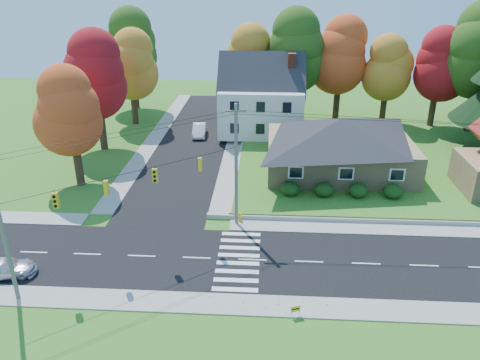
# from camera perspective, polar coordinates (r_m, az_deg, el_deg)

# --- Properties ---
(ground) EXTENTS (120.00, 120.00, 0.00)m
(ground) POSITION_cam_1_polar(r_m,az_deg,el_deg) (33.75, 1.52, -9.71)
(ground) COLOR #3D7923
(road_main) EXTENTS (90.00, 8.00, 0.02)m
(road_main) POSITION_cam_1_polar(r_m,az_deg,el_deg) (33.74, 1.52, -9.69)
(road_main) COLOR black
(road_main) RESTS_ON ground
(road_cross) EXTENTS (8.00, 44.00, 0.02)m
(road_cross) POSITION_cam_1_polar(r_m,az_deg,el_deg) (57.90, -5.49, 5.01)
(road_cross) COLOR black
(road_cross) RESTS_ON ground
(sidewalk_north) EXTENTS (90.00, 2.00, 0.08)m
(sidewalk_north) POSITION_cam_1_polar(r_m,az_deg,el_deg) (37.99, 1.80, -5.48)
(sidewalk_north) COLOR #9C9A90
(sidewalk_north) RESTS_ON ground
(sidewalk_south) EXTENTS (90.00, 2.00, 0.08)m
(sidewalk_south) POSITION_cam_1_polar(r_m,az_deg,el_deg) (29.69, 1.16, -14.99)
(sidewalk_south) COLOR #9C9A90
(sidewalk_south) RESTS_ON ground
(lawn) EXTENTS (30.00, 30.00, 0.50)m
(lawn) POSITION_cam_1_polar(r_m,az_deg,el_deg) (53.83, 16.35, 2.90)
(lawn) COLOR #3D7923
(lawn) RESTS_ON ground
(ranch_house) EXTENTS (14.60, 10.60, 5.40)m
(ranch_house) POSITION_cam_1_polar(r_m,az_deg,el_deg) (47.25, 12.06, 4.35)
(ranch_house) COLOR tan
(ranch_house) RESTS_ON lawn
(colonial_house) EXTENTS (10.40, 8.40, 9.60)m
(colonial_house) POSITION_cam_1_polar(r_m,az_deg,el_deg) (57.84, 2.64, 9.80)
(colonial_house) COLOR silver
(colonial_house) RESTS_ON lawn
(hedge_row) EXTENTS (10.70, 1.70, 1.27)m
(hedge_row) POSITION_cam_1_polar(r_m,az_deg,el_deg) (42.29, 12.24, -1.17)
(hedge_row) COLOR #163A10
(hedge_row) RESTS_ON lawn
(traffic_infrastructure) EXTENTS (38.10, 10.66, 10.00)m
(traffic_infrastructure) POSITION_cam_1_polar(r_m,az_deg,el_deg) (32.42, 1.44, -0.77)
(traffic_infrastructure) COLOR #666059
(traffic_infrastructure) RESTS_ON ground
(tree_lot_0) EXTENTS (6.72, 6.72, 12.51)m
(tree_lot_0) POSITION_cam_1_polar(r_m,az_deg,el_deg) (63.01, 0.90, 14.46)
(tree_lot_0) COLOR #3F2A19
(tree_lot_0) RESTS_ON lawn
(tree_lot_1) EXTENTS (7.84, 7.84, 14.60)m
(tree_lot_1) POSITION_cam_1_polar(r_m,az_deg,el_deg) (61.84, 6.63, 15.35)
(tree_lot_1) COLOR #3F2A19
(tree_lot_1) RESTS_ON lawn
(tree_lot_2) EXTENTS (7.28, 7.28, 13.56)m
(tree_lot_2) POSITION_cam_1_polar(r_m,az_deg,el_deg) (63.51, 12.15, 14.62)
(tree_lot_2) COLOR #3F2A19
(tree_lot_2) RESTS_ON lawn
(tree_lot_3) EXTENTS (6.16, 6.16, 11.47)m
(tree_lot_3) POSITION_cam_1_polar(r_m,az_deg,el_deg) (63.90, 17.63, 12.92)
(tree_lot_3) COLOR #3F2A19
(tree_lot_3) RESTS_ON lawn
(tree_lot_4) EXTENTS (6.72, 6.72, 12.51)m
(tree_lot_4) POSITION_cam_1_polar(r_m,az_deg,el_deg) (64.55, 23.20, 12.82)
(tree_lot_4) COLOR #3F2A19
(tree_lot_4) RESTS_ON lawn
(tree_west_0) EXTENTS (6.16, 6.16, 11.47)m
(tree_west_0) POSITION_cam_1_polar(r_m,az_deg,el_deg) (45.36, -19.98, 7.77)
(tree_west_0) COLOR #3F2A19
(tree_west_0) RESTS_ON ground
(tree_west_1) EXTENTS (7.28, 7.28, 13.56)m
(tree_west_1) POSITION_cam_1_polar(r_m,az_deg,el_deg) (54.48, -17.19, 12.08)
(tree_west_1) COLOR #3F2A19
(tree_west_1) RESTS_ON ground
(tree_west_2) EXTENTS (6.72, 6.72, 12.51)m
(tree_west_2) POSITION_cam_1_polar(r_m,az_deg,el_deg) (63.61, -13.21, 13.48)
(tree_west_2) COLOR #3F2A19
(tree_west_2) RESTS_ON ground
(tree_west_3) EXTENTS (7.84, 7.84, 14.60)m
(tree_west_3) POSITION_cam_1_polar(r_m,az_deg,el_deg) (71.56, -13.12, 15.66)
(tree_west_3) COLOR #3F2A19
(tree_west_3) RESTS_ON ground
(silver_sedan) EXTENTS (4.58, 2.71, 1.24)m
(silver_sedan) POSITION_cam_1_polar(r_m,az_deg,el_deg) (35.51, -26.96, -9.56)
(silver_sedan) COLOR silver
(silver_sedan) RESTS_ON road_main
(white_car) EXTENTS (1.88, 4.49, 1.44)m
(white_car) POSITION_cam_1_polar(r_m,az_deg,el_deg) (58.86, -5.00, 6.10)
(white_car) COLOR white
(white_car) RESTS_ON road_cross
(fire_hydrant) EXTENTS (0.46, 0.36, 0.81)m
(fire_hydrant) POSITION_cam_1_polar(r_m,az_deg,el_deg) (38.38, -0.04, -4.55)
(fire_hydrant) COLOR yellow
(fire_hydrant) RESTS_ON ground
(yard_sign) EXTENTS (0.59, 0.23, 0.77)m
(yard_sign) POSITION_cam_1_polar(r_m,az_deg,el_deg) (28.78, 6.79, -15.36)
(yard_sign) COLOR black
(yard_sign) RESTS_ON ground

